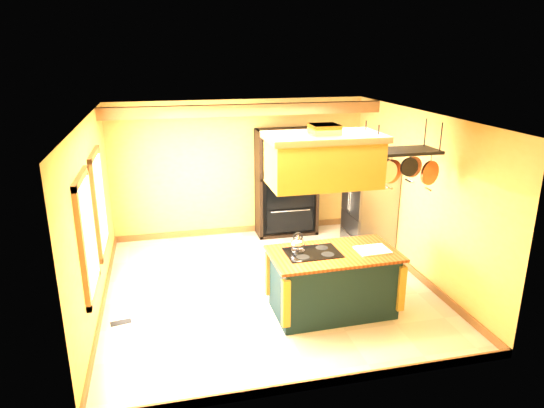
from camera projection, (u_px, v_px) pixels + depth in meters
name	position (u px, v px, depth m)	size (l,w,h in m)	color
floor	(268.00, 287.00, 7.71)	(5.00, 5.00, 0.00)	beige
ceiling	(267.00, 116.00, 6.88)	(5.00, 5.00, 0.00)	white
wall_back	(240.00, 168.00, 9.61)	(5.00, 0.02, 2.70)	gold
wall_front	(320.00, 279.00, 4.98)	(5.00, 0.02, 2.70)	gold
wall_left	(93.00, 219.00, 6.75)	(0.02, 5.00, 2.70)	gold
wall_right	(418.00, 195.00, 7.84)	(0.02, 5.00, 2.70)	gold
ceiling_beam	(246.00, 110.00, 8.49)	(5.00, 0.15, 0.20)	olive
window_near	(88.00, 236.00, 6.01)	(0.06, 1.06, 1.56)	olive
window_far	(99.00, 203.00, 7.30)	(0.06, 1.06, 1.56)	olive
kitchen_island	(333.00, 282.00, 6.86)	(1.81, 1.04, 1.11)	black
range_hood	(323.00, 159.00, 6.27)	(1.50, 0.85, 0.80)	#A47F29
pot_rack	(402.00, 160.00, 6.53)	(1.09, 0.49, 0.86)	black
refrigerator	(369.00, 210.00, 8.83)	(0.73, 0.86, 1.68)	gray
hutch	(286.00, 193.00, 9.75)	(1.21, 0.55, 2.14)	black
floor_register	(121.00, 322.00, 6.69)	(0.28, 0.12, 0.01)	black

